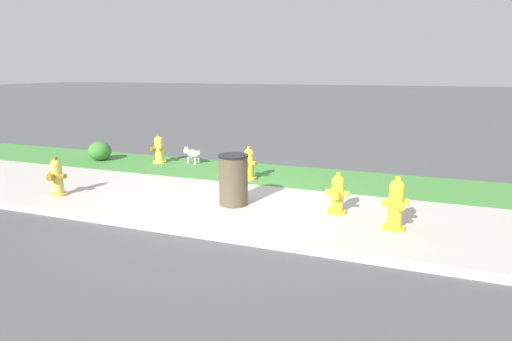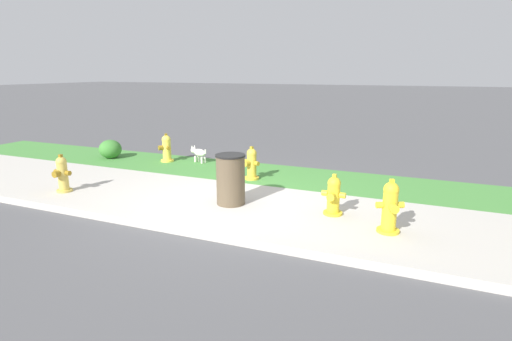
{
  "view_description": "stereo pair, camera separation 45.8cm",
  "coord_description": "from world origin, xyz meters",
  "px_view_note": "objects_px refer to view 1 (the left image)",
  "views": [
    {
      "loc": [
        2.54,
        -5.91,
        2.21
      ],
      "look_at": [
        0.15,
        0.91,
        0.4
      ],
      "focal_mm": 28.0,
      "sensor_mm": 36.0,
      "label": 1
    },
    {
      "loc": [
        2.97,
        -5.75,
        2.21
      ],
      "look_at": [
        0.15,
        0.91,
        0.4
      ],
      "focal_mm": 28.0,
      "sensor_mm": 36.0,
      "label": 2
    }
  ],
  "objects_px": {
    "fire_hydrant_near_corner": "(249,164)",
    "fire_hydrant_far_end": "(338,194)",
    "fire_hydrant_across_street": "(159,149)",
    "small_white_dog": "(192,153)",
    "trash_bin": "(233,180)",
    "fire_hydrant_at_driveway": "(396,204)",
    "shrub_bush_near_lamp": "(100,151)",
    "fire_hydrant_by_grass_verge": "(57,177)"
  },
  "relations": [
    {
      "from": "fire_hydrant_near_corner",
      "to": "fire_hydrant_far_end",
      "type": "distance_m",
      "value": 2.5
    },
    {
      "from": "fire_hydrant_across_street",
      "to": "fire_hydrant_near_corner",
      "type": "bearing_deg",
      "value": -157.68
    },
    {
      "from": "small_white_dog",
      "to": "trash_bin",
      "type": "distance_m",
      "value": 3.36
    },
    {
      "from": "trash_bin",
      "to": "fire_hydrant_at_driveway",
      "type": "bearing_deg",
      "value": -5.6
    },
    {
      "from": "fire_hydrant_near_corner",
      "to": "trash_bin",
      "type": "relative_size",
      "value": 0.81
    },
    {
      "from": "fire_hydrant_at_driveway",
      "to": "fire_hydrant_across_street",
      "type": "xyz_separation_m",
      "value": [
        -5.53,
        2.58,
        -0.04
      ]
    },
    {
      "from": "fire_hydrant_across_street",
      "to": "shrub_bush_near_lamp",
      "type": "relative_size",
      "value": 1.25
    },
    {
      "from": "fire_hydrant_near_corner",
      "to": "small_white_dog",
      "type": "height_order",
      "value": "fire_hydrant_near_corner"
    },
    {
      "from": "fire_hydrant_far_end",
      "to": "trash_bin",
      "type": "relative_size",
      "value": 0.77
    },
    {
      "from": "fire_hydrant_near_corner",
      "to": "fire_hydrant_by_grass_verge",
      "type": "bearing_deg",
      "value": 58.02
    },
    {
      "from": "shrub_bush_near_lamp",
      "to": "small_white_dog",
      "type": "bearing_deg",
      "value": 11.5
    },
    {
      "from": "fire_hydrant_at_driveway",
      "to": "fire_hydrant_across_street",
      "type": "distance_m",
      "value": 6.1
    },
    {
      "from": "small_white_dog",
      "to": "trash_bin",
      "type": "xyz_separation_m",
      "value": [
        2.17,
        -2.57,
        0.19
      ]
    },
    {
      "from": "fire_hydrant_by_grass_verge",
      "to": "trash_bin",
      "type": "relative_size",
      "value": 0.83
    },
    {
      "from": "fire_hydrant_at_driveway",
      "to": "small_white_dog",
      "type": "relative_size",
      "value": 1.51
    },
    {
      "from": "trash_bin",
      "to": "shrub_bush_near_lamp",
      "type": "height_order",
      "value": "trash_bin"
    },
    {
      "from": "fire_hydrant_near_corner",
      "to": "fire_hydrant_at_driveway",
      "type": "bearing_deg",
      "value": 167.79
    },
    {
      "from": "fire_hydrant_by_grass_verge",
      "to": "trash_bin",
      "type": "height_order",
      "value": "trash_bin"
    },
    {
      "from": "fire_hydrant_far_end",
      "to": "fire_hydrant_at_driveway",
      "type": "bearing_deg",
      "value": 158.01
    },
    {
      "from": "fire_hydrant_across_street",
      "to": "fire_hydrant_far_end",
      "type": "bearing_deg",
      "value": -167.45
    },
    {
      "from": "fire_hydrant_far_end",
      "to": "fire_hydrant_near_corner",
      "type": "bearing_deg",
      "value": -32.65
    },
    {
      "from": "fire_hydrant_near_corner",
      "to": "fire_hydrant_at_driveway",
      "type": "distance_m",
      "value": 3.45
    },
    {
      "from": "fire_hydrant_across_street",
      "to": "trash_bin",
      "type": "distance_m",
      "value": 3.75
    },
    {
      "from": "fire_hydrant_by_grass_verge",
      "to": "small_white_dog",
      "type": "relative_size",
      "value": 1.39
    },
    {
      "from": "fire_hydrant_near_corner",
      "to": "fire_hydrant_at_driveway",
      "type": "height_order",
      "value": "fire_hydrant_at_driveway"
    },
    {
      "from": "fire_hydrant_by_grass_verge",
      "to": "trash_bin",
      "type": "xyz_separation_m",
      "value": [
        3.19,
        0.6,
        0.09
      ]
    },
    {
      "from": "trash_bin",
      "to": "shrub_bush_near_lamp",
      "type": "xyz_separation_m",
      "value": [
        -4.52,
        2.09,
        -0.19
      ]
    },
    {
      "from": "fire_hydrant_near_corner",
      "to": "trash_bin",
      "type": "bearing_deg",
      "value": 121.7
    },
    {
      "from": "fire_hydrant_by_grass_verge",
      "to": "fire_hydrant_far_end",
      "type": "height_order",
      "value": "fire_hydrant_by_grass_verge"
    },
    {
      "from": "fire_hydrant_across_street",
      "to": "shrub_bush_near_lamp",
      "type": "bearing_deg",
      "value": 46.15
    },
    {
      "from": "fire_hydrant_by_grass_verge",
      "to": "shrub_bush_near_lamp",
      "type": "distance_m",
      "value": 3.0
    },
    {
      "from": "fire_hydrant_across_street",
      "to": "trash_bin",
      "type": "xyz_separation_m",
      "value": [
        2.94,
        -2.33,
        0.1
      ]
    },
    {
      "from": "fire_hydrant_near_corner",
      "to": "trash_bin",
      "type": "height_order",
      "value": "trash_bin"
    },
    {
      "from": "fire_hydrant_by_grass_verge",
      "to": "fire_hydrant_near_corner",
      "type": "bearing_deg",
      "value": -143.56
    },
    {
      "from": "shrub_bush_near_lamp",
      "to": "fire_hydrant_across_street",
      "type": "bearing_deg",
      "value": 8.58
    },
    {
      "from": "fire_hydrant_near_corner",
      "to": "fire_hydrant_at_driveway",
      "type": "xyz_separation_m",
      "value": [
        2.91,
        -1.86,
        0.04
      ]
    },
    {
      "from": "fire_hydrant_across_street",
      "to": "fire_hydrant_by_grass_verge",
      "type": "relative_size",
      "value": 0.98
    },
    {
      "from": "fire_hydrant_far_end",
      "to": "small_white_dog",
      "type": "bearing_deg",
      "value": -28.89
    },
    {
      "from": "small_white_dog",
      "to": "shrub_bush_near_lamp",
      "type": "bearing_deg",
      "value": 29.83
    },
    {
      "from": "shrub_bush_near_lamp",
      "to": "fire_hydrant_at_driveway",
      "type": "bearing_deg",
      "value": -18.22
    },
    {
      "from": "fire_hydrant_near_corner",
      "to": "fire_hydrant_by_grass_verge",
      "type": "xyz_separation_m",
      "value": [
        -2.87,
        -2.21,
        0.01
      ]
    },
    {
      "from": "fire_hydrant_near_corner",
      "to": "trash_bin",
      "type": "distance_m",
      "value": 1.65
    }
  ]
}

